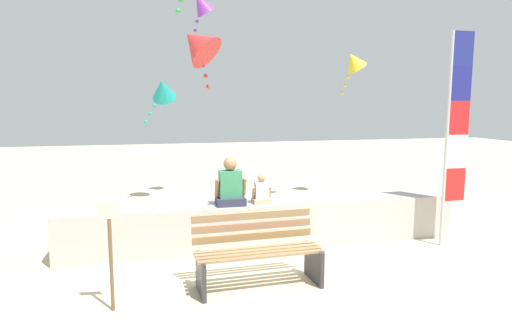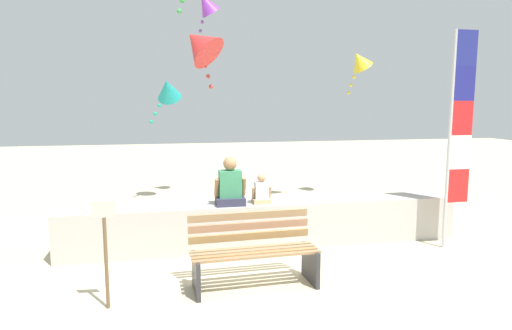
# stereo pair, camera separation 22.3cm
# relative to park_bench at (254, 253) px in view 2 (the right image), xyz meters

# --- Properties ---
(ground_plane) EXTENTS (40.00, 40.00, 0.00)m
(ground_plane) POSITION_rel_park_bench_xyz_m (0.51, 0.51, -0.41)
(ground_plane) COLOR beige
(seawall_ledge) EXTENTS (6.30, 0.57, 0.71)m
(seawall_ledge) POSITION_rel_park_bench_xyz_m (0.51, 1.47, -0.06)
(seawall_ledge) COLOR #B2AEA9
(seawall_ledge) RESTS_ON ground
(park_bench) EXTENTS (1.59, 0.67, 0.88)m
(park_bench) POSITION_rel_park_bench_xyz_m (0.00, 0.00, 0.00)
(park_bench) COLOR #9A734F
(park_bench) RESTS_ON ground
(person_adult) EXTENTS (0.49, 0.36, 0.74)m
(person_adult) POSITION_rel_park_bench_xyz_m (-0.08, 1.42, 0.58)
(person_adult) COLOR #2E2F45
(person_adult) RESTS_ON seawall_ledge
(person_child) EXTENTS (0.31, 0.23, 0.47)m
(person_child) POSITION_rel_park_bench_xyz_m (0.42, 1.42, 0.48)
(person_child) COLOR tan
(person_child) RESTS_ON seawall_ledge
(flag_banner) EXTENTS (0.40, 0.05, 3.35)m
(flag_banner) POSITION_rel_park_bench_xyz_m (3.36, 0.80, 1.49)
(flag_banner) COLOR #B7B7BC
(flag_banner) RESTS_ON ground
(kite_red) EXTENTS (1.07, 1.03, 1.18)m
(kite_red) POSITION_rel_park_bench_xyz_m (-0.40, 2.71, 2.87)
(kite_red) COLOR red
(kite_teal) EXTENTS (0.77, 0.80, 1.10)m
(kite_teal) POSITION_rel_park_bench_xyz_m (-0.94, 4.87, 2.16)
(kite_teal) COLOR teal
(kite_yellow) EXTENTS (0.69, 0.73, 1.05)m
(kite_yellow) POSITION_rel_park_bench_xyz_m (3.39, 4.43, 2.81)
(kite_yellow) COLOR yellow
(kite_purple) EXTENTS (0.73, 0.64, 0.88)m
(kite_purple) POSITION_rel_park_bench_xyz_m (-0.07, 4.86, 4.01)
(kite_purple) COLOR purple
(sign_post) EXTENTS (0.24, 0.04, 1.22)m
(sign_post) POSITION_rel_park_bench_xyz_m (-1.71, -0.29, 0.31)
(sign_post) COLOR brown
(sign_post) RESTS_ON ground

